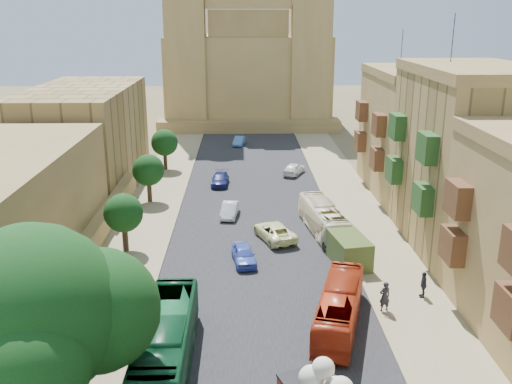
{
  "coord_description": "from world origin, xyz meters",
  "views": [
    {
      "loc": [
        -1.06,
        -16.53,
        17.25
      ],
      "look_at": [
        0.0,
        26.0,
        4.0
      ],
      "focal_mm": 40.0,
      "sensor_mm": 36.0,
      "label": 1
    }
  ],
  "objects_px": {
    "street_tree_a": "(80,284)",
    "olive_pickup": "(346,248)",
    "car_dkblue": "(220,179)",
    "bus_red_east": "(339,307)",
    "car_blue_a": "(244,254)",
    "ficus_tree": "(35,318)",
    "street_tree_b": "(123,213)",
    "car_cream": "(275,232)",
    "street_tree_c": "(148,170)",
    "car_white_a": "(230,210)",
    "car_white_b": "(294,169)",
    "pedestrian_c": "(423,285)",
    "pedestrian_a": "(385,296)",
    "church": "(248,64)",
    "car_blue_b": "(239,141)",
    "bus_green_north": "(166,343)",
    "street_tree_d": "(165,143)",
    "bus_cream_east": "(323,219)"
  },
  "relations": [
    {
      "from": "street_tree_a",
      "to": "olive_pickup",
      "type": "relative_size",
      "value": 0.87
    },
    {
      "from": "street_tree_a",
      "to": "car_dkblue",
      "type": "height_order",
      "value": "street_tree_a"
    },
    {
      "from": "olive_pickup",
      "to": "car_dkblue",
      "type": "xyz_separation_m",
      "value": [
        -9.92,
        19.7,
        -0.41
      ]
    },
    {
      "from": "bus_red_east",
      "to": "car_blue_a",
      "type": "bearing_deg",
      "value": -43.0
    },
    {
      "from": "olive_pickup",
      "to": "ficus_tree",
      "type": "bearing_deg",
      "value": -131.92
    },
    {
      "from": "street_tree_b",
      "to": "car_cream",
      "type": "height_order",
      "value": "street_tree_b"
    },
    {
      "from": "street_tree_c",
      "to": "car_white_a",
      "type": "bearing_deg",
      "value": -29.78
    },
    {
      "from": "car_dkblue",
      "to": "car_white_a",
      "type": "bearing_deg",
      "value": -80.6
    },
    {
      "from": "car_white_a",
      "to": "olive_pickup",
      "type": "bearing_deg",
      "value": -41.94
    },
    {
      "from": "street_tree_a",
      "to": "car_cream",
      "type": "xyz_separation_m",
      "value": [
        11.48,
        14.0,
        -2.45
      ]
    },
    {
      "from": "car_white_b",
      "to": "pedestrian_c",
      "type": "xyz_separation_m",
      "value": [
        5.64,
        -29.41,
        0.2
      ]
    },
    {
      "from": "car_white_a",
      "to": "pedestrian_a",
      "type": "xyz_separation_m",
      "value": [
        9.73,
        -17.28,
        0.35
      ]
    },
    {
      "from": "church",
      "to": "car_dkblue",
      "type": "xyz_separation_m",
      "value": [
        -3.42,
        -37.19,
        -8.9
      ]
    },
    {
      "from": "street_tree_a",
      "to": "pedestrian_a",
      "type": "bearing_deg",
      "value": 7.41
    },
    {
      "from": "car_dkblue",
      "to": "pedestrian_c",
      "type": "distance_m",
      "value": 28.94
    },
    {
      "from": "bus_red_east",
      "to": "car_cream",
      "type": "distance_m",
      "value": 13.78
    },
    {
      "from": "street_tree_b",
      "to": "car_blue_b",
      "type": "relative_size",
      "value": 1.25
    },
    {
      "from": "street_tree_a",
      "to": "street_tree_b",
      "type": "distance_m",
      "value": 12.0
    },
    {
      "from": "car_blue_b",
      "to": "church",
      "type": "bearing_deg",
      "value": 94.81
    },
    {
      "from": "bus_green_north",
      "to": "car_dkblue",
      "type": "xyz_separation_m",
      "value": [
        1.53,
        32.68,
        -0.83
      ]
    },
    {
      "from": "olive_pickup",
      "to": "car_blue_b",
      "type": "xyz_separation_m",
      "value": [
        -7.96,
        39.05,
        -0.43
      ]
    },
    {
      "from": "bus_red_east",
      "to": "pedestrian_a",
      "type": "xyz_separation_m",
      "value": [
        3.06,
        1.73,
        -0.25
      ]
    },
    {
      "from": "pedestrian_c",
      "to": "car_blue_b",
      "type": "bearing_deg",
      "value": -155.51
    },
    {
      "from": "bus_green_north",
      "to": "car_blue_a",
      "type": "height_order",
      "value": "bus_green_north"
    },
    {
      "from": "car_dkblue",
      "to": "olive_pickup",
      "type": "bearing_deg",
      "value": -60.75
    },
    {
      "from": "ficus_tree",
      "to": "street_tree_a",
      "type": "bearing_deg",
      "value": 94.18
    },
    {
      "from": "ficus_tree",
      "to": "car_blue_b",
      "type": "height_order",
      "value": "ficus_tree"
    },
    {
      "from": "street_tree_c",
      "to": "car_cream",
      "type": "bearing_deg",
      "value": -41.06
    },
    {
      "from": "street_tree_a",
      "to": "bus_green_north",
      "type": "distance_m",
      "value": 6.23
    },
    {
      "from": "street_tree_a",
      "to": "car_white_b",
      "type": "distance_m",
      "value": 36.61
    },
    {
      "from": "street_tree_c",
      "to": "car_blue_b",
      "type": "height_order",
      "value": "street_tree_c"
    },
    {
      "from": "street_tree_d",
      "to": "car_blue_b",
      "type": "distance_m",
      "value": 15.59
    },
    {
      "from": "street_tree_a",
      "to": "car_blue_b",
      "type": "xyz_separation_m",
      "value": [
        8.54,
        48.78,
        -2.52
      ]
    },
    {
      "from": "olive_pickup",
      "to": "bus_green_north",
      "type": "bearing_deg",
      "value": -131.42
    },
    {
      "from": "street_tree_d",
      "to": "bus_red_east",
      "type": "relative_size",
      "value": 0.54
    },
    {
      "from": "church",
      "to": "pedestrian_a",
      "type": "bearing_deg",
      "value": -83.35
    },
    {
      "from": "street_tree_a",
      "to": "pedestrian_c",
      "type": "relative_size",
      "value": 2.69
    },
    {
      "from": "bus_red_east",
      "to": "car_dkblue",
      "type": "bearing_deg",
      "value": -58.93
    },
    {
      "from": "car_blue_a",
      "to": "car_white_a",
      "type": "bearing_deg",
      "value": 88.79
    },
    {
      "from": "street_tree_a",
      "to": "car_dkblue",
      "type": "distance_m",
      "value": 30.26
    },
    {
      "from": "bus_cream_east",
      "to": "car_blue_a",
      "type": "bearing_deg",
      "value": 33.74
    },
    {
      "from": "church",
      "to": "car_white_b",
      "type": "xyz_separation_m",
      "value": [
        4.76,
        -33.2,
        -8.85
      ]
    },
    {
      "from": "bus_green_north",
      "to": "car_blue_a",
      "type": "distance_m",
      "value": 13.43
    },
    {
      "from": "bus_red_east",
      "to": "car_white_a",
      "type": "xyz_separation_m",
      "value": [
        -6.67,
        19.01,
        -0.6
      ]
    },
    {
      "from": "car_white_b",
      "to": "street_tree_d",
      "type": "bearing_deg",
      "value": 14.43
    },
    {
      "from": "bus_cream_east",
      "to": "car_white_b",
      "type": "height_order",
      "value": "bus_cream_east"
    },
    {
      "from": "car_white_b",
      "to": "pedestrian_c",
      "type": "bearing_deg",
      "value": 125.23
    },
    {
      "from": "street_tree_c",
      "to": "car_white_b",
      "type": "relative_size",
      "value": 1.19
    },
    {
      "from": "church",
      "to": "olive_pickup",
      "type": "bearing_deg",
      "value": -83.48
    },
    {
      "from": "bus_red_east",
      "to": "pedestrian_a",
      "type": "distance_m",
      "value": 3.52
    }
  ]
}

